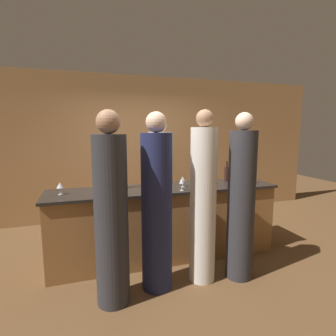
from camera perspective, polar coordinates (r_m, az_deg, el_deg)
ground_plane at (r=3.88m, az=-0.42°, el=-18.56°), size 14.00×14.00×0.00m
back_wall at (r=5.31m, az=-6.48°, el=4.43°), size 8.00×0.06×2.80m
bar_counter at (r=3.68m, az=-0.43°, el=-11.71°), size 3.08×0.68×0.98m
bartender at (r=4.33m, az=-1.55°, el=-3.18°), size 0.40×0.40×1.93m
guest_0 at (r=3.03m, az=7.63°, el=-7.44°), size 0.30×0.30×1.97m
guest_1 at (r=2.86m, az=-2.47°, el=-8.79°), size 0.33×0.33×1.94m
guest_2 at (r=2.67m, az=-12.25°, el=-10.14°), size 0.33×0.33×1.94m
guest_3 at (r=3.18m, az=15.62°, el=-7.22°), size 0.31×0.31×1.95m
wine_bottle_0 at (r=4.05m, az=12.63°, el=-1.19°), size 0.07×0.07×0.31m
wine_bottle_1 at (r=3.55m, az=-9.43°, el=-2.54°), size 0.07×0.07×0.29m
wine_glass_0 at (r=4.04m, az=18.27°, el=-1.55°), size 0.06×0.06×0.15m
wine_glass_1 at (r=3.34m, az=3.03°, el=-2.83°), size 0.06×0.06×0.17m
wine_glass_2 at (r=3.40m, az=-22.47°, el=-3.55°), size 0.08×0.08×0.15m
wine_glass_3 at (r=3.56m, az=3.21°, el=-2.45°), size 0.06×0.06×0.15m
wine_glass_4 at (r=3.79m, az=9.46°, el=-1.66°), size 0.08×0.08×0.16m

